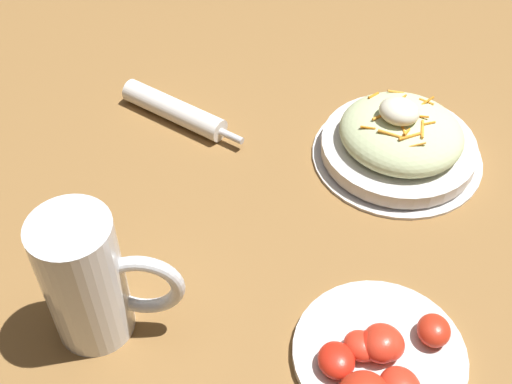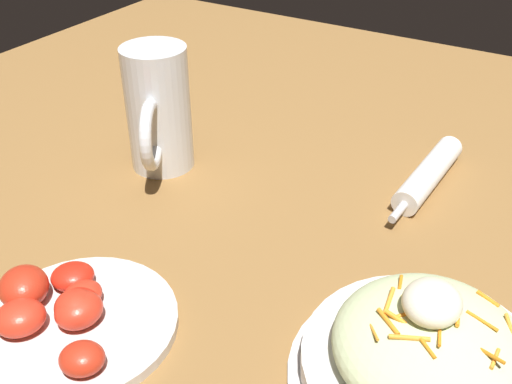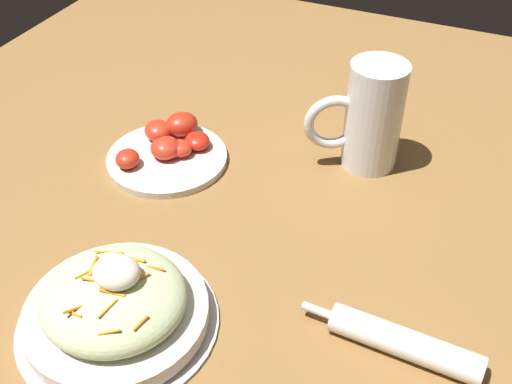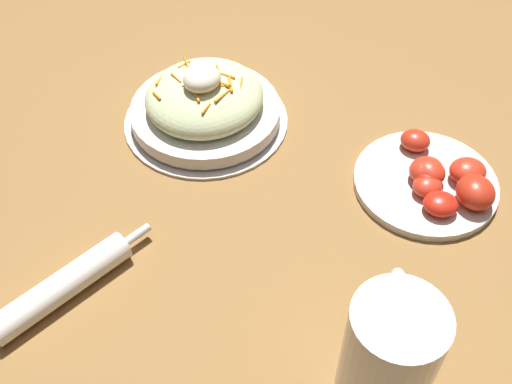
{
  "view_description": "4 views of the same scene",
  "coord_description": "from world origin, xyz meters",
  "views": [
    {
      "loc": [
        0.3,
        -0.44,
        0.63
      ],
      "look_at": [
        0.02,
        0.02,
        0.06
      ],
      "focal_mm": 47.36,
      "sensor_mm": 36.0,
      "label": 1
    },
    {
      "loc": [
        0.48,
        0.28,
        0.41
      ],
      "look_at": [
        0.04,
        0.02,
        0.07
      ],
      "focal_mm": 41.97,
      "sensor_mm": 36.0,
      "label": 2
    },
    {
      "loc": [
        -0.21,
        0.58,
        0.56
      ],
      "look_at": [
        0.04,
        0.01,
        0.05
      ],
      "focal_mm": 43.78,
      "sensor_mm": 36.0,
      "label": 3
    },
    {
      "loc": [
        -0.32,
        -0.27,
        0.59
      ],
      "look_at": [
        0.03,
        0.06,
        0.05
      ],
      "focal_mm": 44.33,
      "sensor_mm": 36.0,
      "label": 4
    }
  ],
  "objects": [
    {
      "name": "ground_plane",
      "position": [
        0.0,
        0.0,
        0.0
      ],
      "size": [
        1.43,
        1.43,
        0.0
      ],
      "primitive_type": "plane",
      "color": "olive"
    },
    {
      "name": "tomato_plate",
      "position": [
        0.22,
        -0.07,
        0.02
      ],
      "size": [
        0.18,
        0.19,
        0.05
      ],
      "color": "silver",
      "rests_on": "ground_plane"
    },
    {
      "name": "beer_mug",
      "position": [
        -0.05,
        -0.18,
        0.07
      ],
      "size": [
        0.13,
        0.1,
        0.16
      ],
      "color": "white",
      "rests_on": "ground_plane"
    },
    {
      "name": "salad_plate",
      "position": [
        0.12,
        0.23,
        0.03
      ],
      "size": [
        0.23,
        0.23,
        0.1
      ],
      "color": "silver",
      "rests_on": "ground_plane"
    },
    {
      "name": "napkin_roll",
      "position": [
        -0.19,
        0.14,
        0.02
      ],
      "size": [
        0.2,
        0.04,
        0.03
      ],
      "color": "white",
      "rests_on": "ground_plane"
    }
  ]
}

